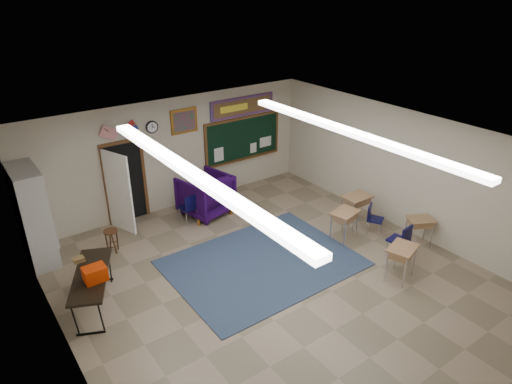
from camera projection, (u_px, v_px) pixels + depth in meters
floor at (278, 284)px, 9.44m from camera, size 9.00×9.00×0.00m
back_wall at (174, 154)px, 12.09m from camera, size 8.00×0.04×3.00m
front_wall at (511, 368)px, 5.50m from camera, size 8.00×0.04×3.00m
left_wall at (66, 299)px, 6.68m from camera, size 0.04×9.00×3.00m
right_wall at (410, 173)px, 10.91m from camera, size 0.04×9.00×3.00m
ceiling at (281, 148)px, 8.15m from camera, size 8.00×9.00×0.04m
area_rug at (263, 263)px, 10.13m from camera, size 4.00×3.00×0.02m
fluorescent_strips at (281, 151)px, 8.18m from camera, size 3.86×6.00×0.10m
doorway at (124, 185)px, 11.38m from camera, size 1.10×0.89×2.16m
chalkboard at (243, 140)px, 13.24m from camera, size 2.55×0.14×1.30m
bulletin_board at (243, 106)px, 12.82m from camera, size 2.10×0.05×0.55m
framed_art_print at (184, 121)px, 11.88m from camera, size 0.75×0.05×0.65m
wall_clock at (152, 127)px, 11.41m from camera, size 0.32×0.05×0.32m
wall_flags at (119, 128)px, 10.88m from camera, size 1.16×0.06×0.70m
storage_cabinet at (33, 216)px, 9.82m from camera, size 0.59×1.25×2.20m
wingback_armchair at (205, 194)px, 12.06m from camera, size 1.41×1.43×1.09m
student_chair_reading at (188, 208)px, 11.64m from camera, size 0.45×0.45×0.82m
student_chair_desk_a at (398, 241)px, 10.18m from camera, size 0.48×0.48×0.85m
student_chair_desk_b at (375, 220)px, 11.12m from camera, size 0.52×0.52×0.76m
student_desk_front_left at (344, 224)px, 10.83m from camera, size 0.74×0.61×0.78m
student_desk_front_right at (356, 209)px, 11.50m from camera, size 0.69×0.52×0.82m
student_desk_back_left at (401, 261)px, 9.43m from camera, size 0.76×0.66×0.78m
student_desk_back_right at (419, 230)px, 10.67m from camera, size 0.72×0.66×0.70m
folding_table at (94, 289)px, 8.65m from camera, size 1.30×1.88×1.02m
wooden_stool at (112, 241)px, 10.44m from camera, size 0.32×0.32×0.56m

